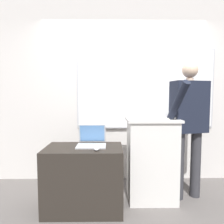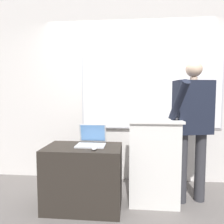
{
  "view_description": "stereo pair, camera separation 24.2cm",
  "coord_description": "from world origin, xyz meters",
  "px_view_note": "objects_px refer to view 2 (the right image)",
  "views": [
    {
      "loc": [
        -0.22,
        -2.01,
        1.33
      ],
      "look_at": [
        -0.19,
        0.4,
        1.14
      ],
      "focal_mm": 32.0,
      "sensor_mm": 36.0,
      "label": 1
    },
    {
      "loc": [
        0.02,
        -2.0,
        1.33
      ],
      "look_at": [
        -0.19,
        0.4,
        1.14
      ],
      "focal_mm": 32.0,
      "sensor_mm": 36.0,
      "label": 2
    }
  ],
  "objects_px": {
    "person_presenter": "(193,121)",
    "computer_mouse_by_laptop": "(94,148)",
    "side_desk": "(84,177)",
    "wireless_keyboard": "(155,119)",
    "lectern_podium": "(153,160)",
    "computer_mouse_by_keyboard": "(175,118)",
    "laptop": "(92,139)"
  },
  "relations": [
    {
      "from": "computer_mouse_by_laptop",
      "to": "computer_mouse_by_keyboard",
      "type": "distance_m",
      "value": 1.03
    },
    {
      "from": "laptop",
      "to": "side_desk",
      "type": "bearing_deg",
      "value": -134.82
    },
    {
      "from": "lectern_podium",
      "to": "laptop",
      "type": "relative_size",
      "value": 3.08
    },
    {
      "from": "lectern_podium",
      "to": "computer_mouse_by_laptop",
      "type": "bearing_deg",
      "value": -151.38
    },
    {
      "from": "wireless_keyboard",
      "to": "computer_mouse_by_keyboard",
      "type": "height_order",
      "value": "computer_mouse_by_keyboard"
    },
    {
      "from": "wireless_keyboard",
      "to": "computer_mouse_by_keyboard",
      "type": "relative_size",
      "value": 4.03
    },
    {
      "from": "computer_mouse_by_keyboard",
      "to": "person_presenter",
      "type": "bearing_deg",
      "value": 22.34
    },
    {
      "from": "side_desk",
      "to": "laptop",
      "type": "xyz_separation_m",
      "value": [
        0.09,
        0.09,
        0.44
      ]
    },
    {
      "from": "computer_mouse_by_laptop",
      "to": "computer_mouse_by_keyboard",
      "type": "xyz_separation_m",
      "value": [
        0.93,
        0.29,
        0.31
      ]
    },
    {
      "from": "wireless_keyboard",
      "to": "computer_mouse_by_keyboard",
      "type": "bearing_deg",
      "value": -3.63
    },
    {
      "from": "computer_mouse_by_laptop",
      "to": "person_presenter",
      "type": "bearing_deg",
      "value": 18.37
    },
    {
      "from": "lectern_podium",
      "to": "computer_mouse_by_keyboard",
      "type": "distance_m",
      "value": 0.6
    },
    {
      "from": "person_presenter",
      "to": "computer_mouse_by_laptop",
      "type": "bearing_deg",
      "value": -174.03
    },
    {
      "from": "person_presenter",
      "to": "wireless_keyboard",
      "type": "relative_size",
      "value": 4.37
    },
    {
      "from": "computer_mouse_by_laptop",
      "to": "laptop",
      "type": "bearing_deg",
      "value": 107.52
    },
    {
      "from": "lectern_podium",
      "to": "computer_mouse_by_keyboard",
      "type": "xyz_separation_m",
      "value": [
        0.25,
        -0.08,
        0.54
      ]
    },
    {
      "from": "side_desk",
      "to": "computer_mouse_by_keyboard",
      "type": "xyz_separation_m",
      "value": [
        1.09,
        0.15,
        0.7
      ]
    },
    {
      "from": "lectern_podium",
      "to": "person_presenter",
      "type": "xyz_separation_m",
      "value": [
        0.48,
        0.01,
        0.5
      ]
    },
    {
      "from": "side_desk",
      "to": "person_presenter",
      "type": "xyz_separation_m",
      "value": [
        1.32,
        0.24,
        0.66
      ]
    },
    {
      "from": "computer_mouse_by_keyboard",
      "to": "side_desk",
      "type": "bearing_deg",
      "value": -172.32
    },
    {
      "from": "side_desk",
      "to": "computer_mouse_by_laptop",
      "type": "distance_m",
      "value": 0.44
    },
    {
      "from": "laptop",
      "to": "computer_mouse_by_laptop",
      "type": "relative_size",
      "value": 3.41
    },
    {
      "from": "side_desk",
      "to": "person_presenter",
      "type": "distance_m",
      "value": 1.5
    },
    {
      "from": "side_desk",
      "to": "computer_mouse_by_laptop",
      "type": "height_order",
      "value": "computer_mouse_by_laptop"
    },
    {
      "from": "person_presenter",
      "to": "laptop",
      "type": "distance_m",
      "value": 1.26
    },
    {
      "from": "lectern_podium",
      "to": "laptop",
      "type": "distance_m",
      "value": 0.82
    },
    {
      "from": "person_presenter",
      "to": "wireless_keyboard",
      "type": "xyz_separation_m",
      "value": [
        -0.47,
        -0.08,
        0.03
      ]
    },
    {
      "from": "lectern_podium",
      "to": "computer_mouse_by_keyboard",
      "type": "bearing_deg",
      "value": -17.62
    },
    {
      "from": "lectern_podium",
      "to": "side_desk",
      "type": "distance_m",
      "value": 0.89
    },
    {
      "from": "side_desk",
      "to": "laptop",
      "type": "relative_size",
      "value": 2.63
    },
    {
      "from": "computer_mouse_by_laptop",
      "to": "computer_mouse_by_keyboard",
      "type": "bearing_deg",
      "value": 17.38
    },
    {
      "from": "side_desk",
      "to": "computer_mouse_by_keyboard",
      "type": "relative_size",
      "value": 8.98
    }
  ]
}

